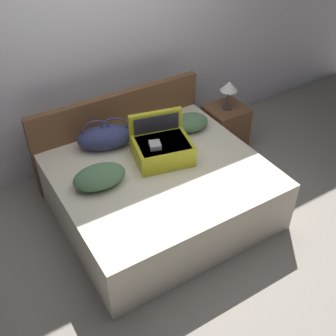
{
  "coord_description": "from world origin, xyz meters",
  "views": [
    {
      "loc": [
        -1.46,
        -2.1,
        2.87
      ],
      "look_at": [
        0.0,
        0.28,
        0.64
      ],
      "focal_mm": 43.77,
      "sensor_mm": 36.0,
      "label": 1
    }
  ],
  "objects": [
    {
      "name": "duffel_bag",
      "position": [
        -0.27,
        0.97,
        0.66
      ],
      "size": [
        0.61,
        0.42,
        0.32
      ],
      "rotation": [
        0.0,
        0.0,
        -0.28
      ],
      "color": "navy",
      "rests_on": "bed"
    },
    {
      "name": "hard_case_large",
      "position": [
        0.1,
        0.55,
        0.66
      ],
      "size": [
        0.6,
        0.54,
        0.39
      ],
      "rotation": [
        0.0,
        0.0,
        -0.22
      ],
      "color": "gold",
      "rests_on": "bed"
    },
    {
      "name": "pillow_center_head",
      "position": [
        -0.55,
        0.49,
        0.63
      ],
      "size": [
        0.48,
        0.33,
        0.18
      ],
      "primitive_type": "ellipsoid",
      "rotation": [
        0.0,
        0.0,
        -0.07
      ],
      "color": "#4C724C",
      "rests_on": "bed"
    },
    {
      "name": "ground_plane",
      "position": [
        0.0,
        0.0,
        0.0
      ],
      "size": [
        12.0,
        12.0,
        0.0
      ],
      "primitive_type": "plane",
      "color": "gray"
    },
    {
      "name": "nightstand",
      "position": [
        1.2,
        0.97,
        0.27
      ],
      "size": [
        0.44,
        0.4,
        0.53
      ],
      "primitive_type": "cube",
      "color": "brown",
      "rests_on": "ground"
    },
    {
      "name": "back_wall",
      "position": [
        0.0,
        1.65,
        1.3
      ],
      "size": [
        8.0,
        0.1,
        2.6
      ],
      "primitive_type": "cube",
      "color": "silver",
      "rests_on": "ground"
    },
    {
      "name": "bed",
      "position": [
        0.0,
        0.4,
        0.27
      ],
      "size": [
        1.84,
        1.64,
        0.54
      ],
      "primitive_type": "cube",
      "color": "beige",
      "rests_on": "ground"
    },
    {
      "name": "pillow_near_headboard",
      "position": [
        0.6,
        0.82,
        0.62
      ],
      "size": [
        0.41,
        0.33,
        0.16
      ],
      "primitive_type": "ellipsoid",
      "rotation": [
        0.0,
        0.0,
        -0.11
      ],
      "color": "#4C724C",
      "rests_on": "bed"
    },
    {
      "name": "table_lamp",
      "position": [
        1.2,
        0.97,
        0.79
      ],
      "size": [
        0.19,
        0.19,
        0.32
      ],
      "color": "#3F3833",
      "rests_on": "nightstand"
    },
    {
      "name": "headboard",
      "position": [
        0.0,
        1.26,
        0.46
      ],
      "size": [
        1.88,
        0.08,
        0.91
      ],
      "primitive_type": "cube",
      "color": "brown",
      "rests_on": "ground"
    }
  ]
}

